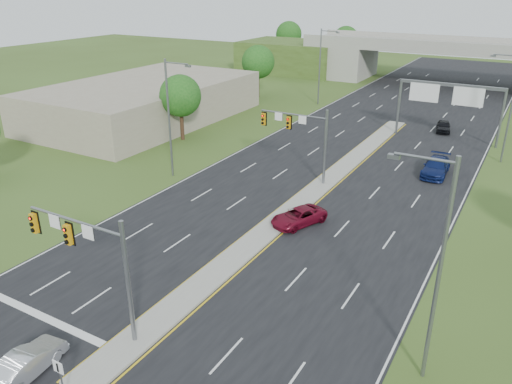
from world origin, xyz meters
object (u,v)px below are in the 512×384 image
object	(u,v)px
overpass	(445,65)
sign_gantry	(448,96)
keep_right_sign	(60,374)
car_silver	(27,362)
car_far_b	(436,167)
signal_mast_near	(91,252)
signal_mast_far	(302,132)
car_far_c	(443,126)
car_far_a	(299,217)

from	to	relation	value
overpass	sign_gantry	bearing A→B (deg)	-79.21
keep_right_sign	overpass	bearing A→B (deg)	90.00
car_silver	car_far_b	size ratio (longest dim) A/B	0.74
overpass	keep_right_sign	bearing A→B (deg)	-90.00
signal_mast_near	keep_right_sign	size ratio (longest dim) A/B	3.18
signal_mast_near	signal_mast_far	bearing A→B (deg)	90.00
car_far_c	overpass	bearing A→B (deg)	90.33
car_silver	car_far_a	distance (m)	21.21
keep_right_sign	car_far_c	size ratio (longest dim) A/B	0.55
sign_gantry	keep_right_sign	bearing A→B (deg)	-97.70
car_far_a	car_far_b	xyz separation A→B (m)	(6.86, 16.29, 0.15)
keep_right_sign	car_far_b	xyz separation A→B (m)	(8.36, 37.36, -0.71)
overpass	signal_mast_near	bearing A→B (deg)	-91.62
overpass	car_silver	distance (m)	84.33
car_far_b	car_far_a	bearing A→B (deg)	-115.33
signal_mast_far	car_far_a	size ratio (longest dim) A/B	1.53
car_far_c	keep_right_sign	bearing A→B (deg)	-107.08
sign_gantry	car_far_b	world-z (taller)	sign_gantry
overpass	car_far_c	size ratio (longest dim) A/B	20.16
car_silver	car_far_a	xyz separation A→B (m)	(4.27, 20.78, -0.02)
sign_gantry	car_far_a	xyz separation A→B (m)	(-5.18, -28.38, -4.58)
car_far_a	car_far_c	xyz separation A→B (m)	(4.54, 32.24, 0.04)
keep_right_sign	sign_gantry	bearing A→B (deg)	82.30
signal_mast_near	sign_gantry	distance (m)	45.88
keep_right_sign	car_far_a	xyz separation A→B (m)	(1.50, 21.07, -0.86)
signal_mast_far	car_silver	xyz separation A→B (m)	(-0.50, -29.16, -4.05)
signal_mast_far	sign_gantry	distance (m)	21.91
car_far_a	car_far_c	world-z (taller)	car_far_c
car_far_b	car_silver	bearing A→B (deg)	-109.21
car_silver	car_far_b	distance (m)	38.70
sign_gantry	car_far_b	size ratio (longest dim) A/B	2.13
signal_mast_near	signal_mast_far	distance (m)	25.00
keep_right_sign	signal_mast_near	bearing A→B (deg)	116.94
signal_mast_far	car_silver	size ratio (longest dim) A/B	1.75
car_silver	sign_gantry	bearing A→B (deg)	-107.98
car_silver	car_far_c	distance (m)	53.75
sign_gantry	car_far_c	bearing A→B (deg)	99.47
signal_mast_near	car_far_b	distance (m)	34.80
car_far_b	car_far_c	world-z (taller)	car_far_b
signal_mast_near	keep_right_sign	world-z (taller)	signal_mast_near
overpass	car_silver	size ratio (longest dim) A/B	19.99
signal_mast_near	sign_gantry	size ratio (longest dim) A/B	0.60
signal_mast_far	car_far_a	xyz separation A→B (m)	(3.76, -8.38, -4.07)
car_silver	car_far_c	world-z (taller)	car_far_c
overpass	car_silver	bearing A→B (deg)	-91.88
sign_gantry	car_far_b	bearing A→B (deg)	-82.12
sign_gantry	car_far_c	distance (m)	6.00
signal_mast_near	car_silver	distance (m)	5.82
sign_gantry	overpass	bearing A→B (deg)	100.79
keep_right_sign	sign_gantry	size ratio (longest dim) A/B	0.19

